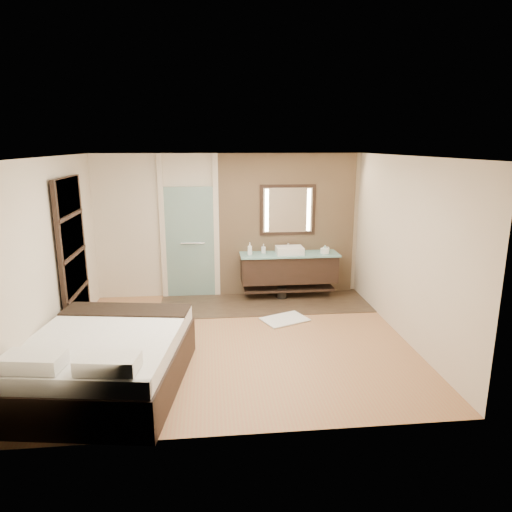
{
  "coord_description": "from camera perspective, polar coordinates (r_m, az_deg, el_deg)",
  "views": [
    {
      "loc": [
        -0.38,
        -6.29,
        2.86
      ],
      "look_at": [
        0.34,
        0.6,
        1.16
      ],
      "focal_mm": 32.0,
      "sensor_mm": 36.0,
      "label": 1
    }
  ],
  "objects": [
    {
      "name": "tile_strip",
      "position": [
        8.45,
        1.09,
        -5.93
      ],
      "size": [
        3.8,
        1.3,
        0.01
      ],
      "primitive_type": "cube",
      "color": "#32221B",
      "rests_on": "floor"
    },
    {
      "name": "floor",
      "position": [
        6.92,
        -2.29,
        -10.6
      ],
      "size": [
        5.0,
        5.0,
        0.0
      ],
      "primitive_type": "plane",
      "color": "#AA6A47",
      "rests_on": "ground"
    },
    {
      "name": "shoji_partition",
      "position": [
        7.38,
        -21.86,
        -0.13
      ],
      "size": [
        0.06,
        1.2,
        2.4
      ],
      "color": "black",
      "rests_on": "floor"
    },
    {
      "name": "bed",
      "position": [
        5.87,
        -18.26,
        -12.3
      ],
      "size": [
        2.05,
        2.42,
        0.84
      ],
      "rotation": [
        0.0,
        0.0,
        -0.15
      ],
      "color": "black",
      "rests_on": "floor"
    },
    {
      "name": "waste_bin",
      "position": [
        8.7,
        3.24,
        -4.63
      ],
      "size": [
        0.22,
        0.22,
        0.22
      ],
      "primitive_type": "cylinder",
      "rotation": [
        0.0,
        0.0,
        -0.26
      ],
      "color": "black",
      "rests_on": "floor"
    },
    {
      "name": "mirror_unit",
      "position": [
        8.66,
        3.99,
        5.76
      ],
      "size": [
        1.06,
        0.04,
        0.96
      ],
      "color": "black",
      "rests_on": "stone_wall"
    },
    {
      "name": "vanity",
      "position": [
        8.65,
        4.14,
        -1.5
      ],
      "size": [
        1.85,
        0.55,
        0.88
      ],
      "color": "black",
      "rests_on": "stone_wall"
    },
    {
      "name": "stone_wall",
      "position": [
        8.76,
        3.89,
        3.86
      ],
      "size": [
        2.6,
        0.08,
        2.7
      ],
      "primitive_type": "cube",
      "color": "tan",
      "rests_on": "floor"
    },
    {
      "name": "frosted_door",
      "position": [
        8.67,
        -8.26,
        2.26
      ],
      "size": [
        1.1,
        0.12,
        2.7
      ],
      "color": "silver",
      "rests_on": "floor"
    },
    {
      "name": "cup",
      "position": [
        8.7,
        8.72,
        0.76
      ],
      "size": [
        0.17,
        0.17,
        0.11
      ],
      "primitive_type": "imported",
      "rotation": [
        0.0,
        0.0,
        -0.38
      ],
      "color": "white",
      "rests_on": "vanity"
    },
    {
      "name": "bath_mat",
      "position": [
        7.69,
        3.61,
        -7.9
      ],
      "size": [
        0.86,
        0.74,
        0.02
      ],
      "primitive_type": "cube",
      "rotation": [
        0.0,
        0.0,
        0.41
      ],
      "color": "white",
      "rests_on": "floor"
    },
    {
      "name": "soap_bottle_a",
      "position": [
        8.4,
        -0.78,
        0.9
      ],
      "size": [
        0.11,
        0.11,
        0.24
      ],
      "primitive_type": "imported",
      "rotation": [
        0.0,
        0.0,
        0.22
      ],
      "color": "white",
      "rests_on": "vanity"
    },
    {
      "name": "soap_bottle_b",
      "position": [
        8.57,
        0.95,
        0.94
      ],
      "size": [
        0.09,
        0.09,
        0.17
      ],
      "primitive_type": "imported",
      "rotation": [
        0.0,
        0.0,
        -0.12
      ],
      "color": "#B2B2B2",
      "rests_on": "vanity"
    },
    {
      "name": "tissue_box",
      "position": [
        8.62,
        8.57,
        0.63
      ],
      "size": [
        0.13,
        0.13,
        0.1
      ],
      "primitive_type": "cube",
      "rotation": [
        0.0,
        0.0,
        0.13
      ],
      "color": "white",
      "rests_on": "vanity"
    },
    {
      "name": "soap_bottle_c",
      "position": [
        8.62,
        8.61,
        0.82
      ],
      "size": [
        0.14,
        0.14,
        0.16
      ],
      "primitive_type": "imported",
      "rotation": [
        0.0,
        0.0,
        -0.18
      ],
      "color": "silver",
      "rests_on": "vanity"
    }
  ]
}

